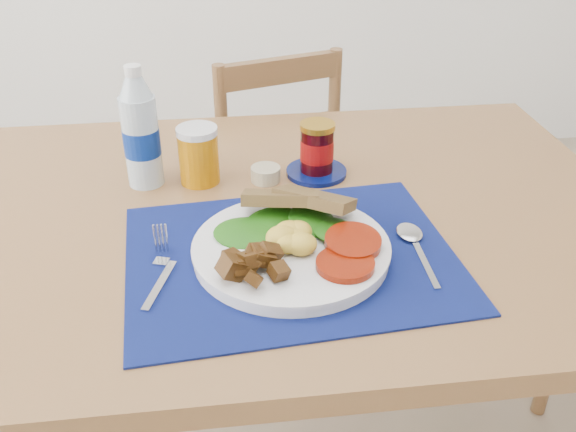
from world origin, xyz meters
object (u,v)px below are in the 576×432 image
Objects in this scene: chair_far at (267,155)px; jam_on_saucer at (317,152)px; breakfast_plate at (288,246)px; juice_glass at (199,157)px; water_bottle at (141,134)px.

jam_on_saucer is (0.05, -0.55, 0.27)m from chair_far.
juice_glass reaches higher than breakfast_plate.
chair_far is 4.40× the size of water_bottle.
chair_far is 0.64m from juice_glass.
chair_far is at bearing 104.84° from breakfast_plate.
jam_on_saucer reaches higher than breakfast_plate.
breakfast_plate is 2.59× the size of jam_on_saucer.
juice_glass is 0.23m from jam_on_saucer.
water_bottle is 2.21× the size of juice_glass.
chair_far reaches higher than jam_on_saucer.
juice_glass is 0.88× the size of jam_on_saucer.
jam_on_saucer is (0.23, 0.00, -0.01)m from juice_glass.
jam_on_saucer is at bearing 0.48° from juice_glass.
juice_glass is at bearing -3.46° from water_bottle.
breakfast_plate is at bearing -64.60° from juice_glass.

